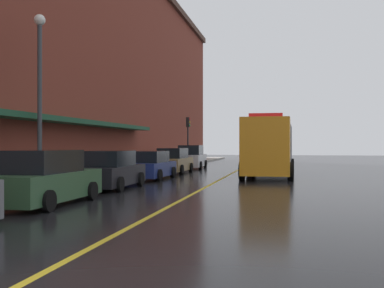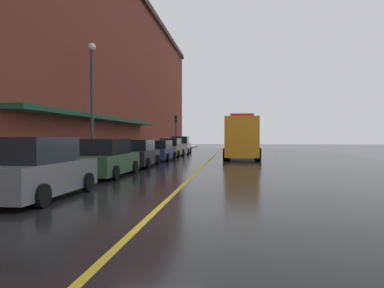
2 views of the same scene
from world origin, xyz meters
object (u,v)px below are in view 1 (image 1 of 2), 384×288
at_px(parked_car_3, 150,166).
at_px(street_lamp_left, 40,82).
at_px(parked_car_1, 46,179).
at_px(traffic_light_near, 188,131).
at_px(parked_car_4, 174,161).
at_px(parked_car_5, 191,158).
at_px(parking_meter_2, 90,164).
at_px(utility_truck, 269,148).
at_px(parked_car_2, 111,171).

xyz_separation_m(parked_car_3, street_lamp_left, (-2.04, -8.33, 3.65)).
bearing_deg(parked_car_1, traffic_light_near, 3.00).
relative_size(parked_car_4, parked_car_5, 1.00).
xyz_separation_m(parked_car_3, traffic_light_near, (-1.38, 16.91, 2.41)).
bearing_deg(parked_car_4, parking_meter_2, 173.11).
height_order(parked_car_5, utility_truck, utility_truck).
height_order(parked_car_1, parked_car_5, parked_car_5).
distance_m(parked_car_3, parking_meter_2, 5.08).
relative_size(utility_truck, street_lamp_left, 1.34).
height_order(utility_truck, parking_meter_2, utility_truck).
bearing_deg(traffic_light_near, street_lamp_left, -91.50).
relative_size(parking_meter_2, traffic_light_near, 0.31).
relative_size(parked_car_5, parking_meter_2, 3.46).
xyz_separation_m(street_lamp_left, traffic_light_near, (0.66, 25.24, -1.24)).
distance_m(utility_truck, traffic_light_near, 15.54).
bearing_deg(parked_car_3, parked_car_1, -178.81).
bearing_deg(parked_car_2, street_lamp_left, 142.74).
bearing_deg(street_lamp_left, traffic_light_near, 88.50).
distance_m(parked_car_3, parked_car_4, 5.70).
xyz_separation_m(parked_car_2, traffic_light_near, (-1.29, 22.59, 2.37)).
relative_size(parked_car_5, traffic_light_near, 1.07).
xyz_separation_m(parked_car_4, parking_meter_2, (-1.43, -10.56, 0.26)).
height_order(parked_car_2, parked_car_5, parked_car_5).
xyz_separation_m(parked_car_5, street_lamp_left, (-2.01, -20.15, 3.52)).
height_order(utility_truck, street_lamp_left, street_lamp_left).
distance_m(parking_meter_2, street_lamp_left, 4.85).
distance_m(parked_car_5, utility_truck, 10.54).
relative_size(parked_car_1, traffic_light_near, 1.14).
bearing_deg(parked_car_4, parked_car_5, 0.94).
height_order(parked_car_2, parked_car_4, parked_car_4).
relative_size(parked_car_4, traffic_light_near, 1.08).
bearing_deg(street_lamp_left, parked_car_5, 84.30).
distance_m(parked_car_1, parking_meter_2, 6.70).
relative_size(parked_car_3, utility_truck, 0.49).
relative_size(parked_car_2, parked_car_5, 1.03).
distance_m(parked_car_2, traffic_light_near, 22.75).
bearing_deg(parked_car_3, parked_car_4, 1.63).
xyz_separation_m(parked_car_1, parking_meter_2, (-1.37, 6.55, 0.23)).
bearing_deg(traffic_light_near, parked_car_5, -75.14).
xyz_separation_m(parked_car_5, utility_truck, (6.53, -8.23, 0.86)).
xyz_separation_m(parked_car_2, parked_car_3, (0.09, 5.68, -0.04)).
xyz_separation_m(parked_car_1, street_lamp_left, (-1.97, 3.09, 3.57)).
bearing_deg(parked_car_5, parking_meter_2, 173.20).
distance_m(parked_car_1, parked_car_4, 17.11).
xyz_separation_m(parked_car_5, parking_meter_2, (-1.41, -16.69, 0.18)).
height_order(parking_meter_2, traffic_light_near, traffic_light_near).
xyz_separation_m(parked_car_2, street_lamp_left, (-1.95, -2.64, 3.61)).
distance_m(parked_car_4, parked_car_5, 6.13).
bearing_deg(parked_car_4, street_lamp_left, 172.58).
height_order(parked_car_1, street_lamp_left, street_lamp_left).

